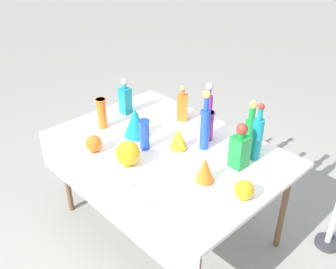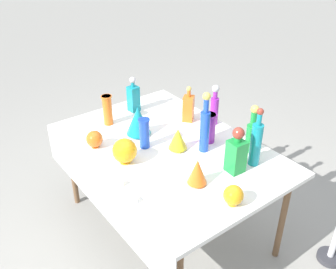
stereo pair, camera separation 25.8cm
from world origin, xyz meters
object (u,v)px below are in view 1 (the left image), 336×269
(tall_bottle_0, at_px, (257,137))
(tall_bottle_3, at_px, (250,128))
(slender_vase_1, at_px, (102,113))
(round_bowl_1, at_px, (244,190))
(round_bowl_2, at_px, (94,144))
(square_decanter_1, at_px, (240,148))
(fluted_vase_2, at_px, (178,138))
(square_decanter_2, at_px, (182,107))
(tall_bottle_1, at_px, (209,104))
(square_decanter_0, at_px, (125,99))
(fluted_vase_0, at_px, (135,122))
(fluted_vase_1, at_px, (205,169))
(slender_vase_0, at_px, (207,125))
(slender_vase_2, at_px, (144,134))
(tall_bottle_2, at_px, (205,124))
(round_bowl_0, at_px, (128,153))

(tall_bottle_0, height_order, tall_bottle_3, tall_bottle_0)
(tall_bottle_3, relative_size, slender_vase_1, 1.45)
(round_bowl_1, xyz_separation_m, round_bowl_2, (-1.01, -0.34, 0.00))
(square_decanter_1, xyz_separation_m, fluted_vase_2, (-0.42, -0.13, -0.05))
(slender_vase_1, bearing_deg, round_bowl_2, -45.16)
(square_decanter_1, xyz_separation_m, square_decanter_2, (-0.70, 0.19, -0.02))
(tall_bottle_0, xyz_separation_m, tall_bottle_1, (-0.56, 0.16, -0.02))
(tall_bottle_0, relative_size, slender_vase_1, 1.70)
(square_decanter_0, relative_size, fluted_vase_0, 1.32)
(fluted_vase_1, height_order, round_bowl_1, fluted_vase_1)
(square_decanter_2, relative_size, round_bowl_2, 2.32)
(tall_bottle_1, distance_m, fluted_vase_1, 0.78)
(square_decanter_0, xyz_separation_m, round_bowl_1, (1.32, -0.18, -0.06))
(tall_bottle_1, distance_m, slender_vase_0, 0.27)
(tall_bottle_0, xyz_separation_m, slender_vase_2, (-0.60, -0.45, -0.05))
(tall_bottle_2, relative_size, tall_bottle_3, 1.26)
(square_decanter_0, height_order, fluted_vase_1, square_decanter_0)
(square_decanter_1, distance_m, slender_vase_2, 0.65)
(square_decanter_2, distance_m, fluted_vase_2, 0.43)
(slender_vase_0, bearing_deg, tall_bottle_3, 29.54)
(slender_vase_0, bearing_deg, square_decanter_0, -167.28)
(tall_bottle_0, xyz_separation_m, fluted_vase_0, (-0.77, -0.39, -0.05))
(square_decanter_1, height_order, fluted_vase_2, square_decanter_1)
(square_decanter_0, bearing_deg, slender_vase_0, 12.72)
(tall_bottle_0, relative_size, square_decanter_0, 1.36)
(round_bowl_1, bearing_deg, slender_vase_2, -175.78)
(slender_vase_0, xyz_separation_m, fluted_vase_1, (0.33, -0.39, -0.03))
(square_decanter_0, bearing_deg, tall_bottle_1, 33.70)
(round_bowl_2, bearing_deg, square_decanter_1, 36.39)
(tall_bottle_0, height_order, fluted_vase_0, tall_bottle_0)
(tall_bottle_2, xyz_separation_m, square_decanter_1, (0.30, -0.00, -0.05))
(slender_vase_2, bearing_deg, tall_bottle_2, 46.97)
(tall_bottle_3, distance_m, round_bowl_0, 0.86)
(tall_bottle_2, distance_m, slender_vase_1, 0.81)
(square_decanter_2, bearing_deg, round_bowl_0, -74.34)
(tall_bottle_0, relative_size, fluted_vase_1, 2.34)
(round_bowl_1, bearing_deg, square_decanter_2, 154.71)
(slender_vase_1, height_order, fluted_vase_2, slender_vase_1)
(fluted_vase_1, bearing_deg, fluted_vase_2, 158.58)
(square_decanter_0, distance_m, slender_vase_0, 0.75)
(square_decanter_1, height_order, round_bowl_0, square_decanter_1)
(tall_bottle_1, height_order, fluted_vase_2, tall_bottle_1)
(tall_bottle_1, height_order, fluted_vase_1, tall_bottle_1)
(tall_bottle_3, bearing_deg, square_decanter_0, -162.45)
(slender_vase_2, bearing_deg, fluted_vase_2, 45.69)
(tall_bottle_1, distance_m, round_bowl_2, 0.93)
(tall_bottle_1, bearing_deg, round_bowl_0, -87.47)
(tall_bottle_2, xyz_separation_m, round_bowl_1, (0.52, -0.24, -0.12))
(square_decanter_0, bearing_deg, fluted_vase_1, -11.87)
(slender_vase_0, relative_size, round_bowl_1, 1.76)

